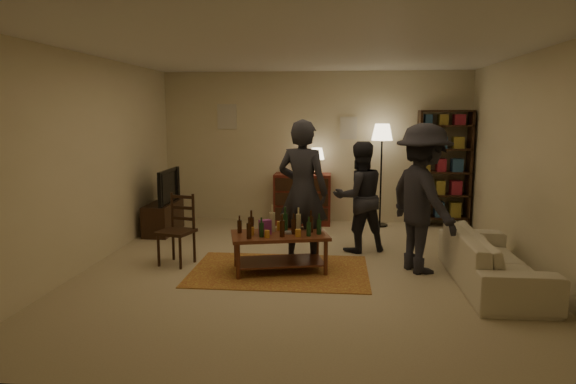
# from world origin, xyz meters

# --- Properties ---
(floor) EXTENTS (6.00, 6.00, 0.00)m
(floor) POSITION_xyz_m (0.00, 0.00, 0.00)
(floor) COLOR #C6B793
(floor) RESTS_ON ground
(room_shell) EXTENTS (6.00, 6.00, 6.00)m
(room_shell) POSITION_xyz_m (-0.65, 2.98, 1.81)
(room_shell) COLOR beige
(room_shell) RESTS_ON ground
(rug) EXTENTS (2.20, 1.50, 0.01)m
(rug) POSITION_xyz_m (-0.29, -0.12, 0.01)
(rug) COLOR maroon
(rug) RESTS_ON ground
(coffee_table) EXTENTS (1.30, 0.91, 0.82)m
(coffee_table) POSITION_xyz_m (-0.30, -0.12, 0.42)
(coffee_table) COLOR brown
(coffee_table) RESTS_ON ground
(dining_chair) EXTENTS (0.51, 0.51, 0.94)m
(dining_chair) POSITION_xyz_m (-1.65, 0.11, 0.49)
(dining_chair) COLOR #311E10
(dining_chair) RESTS_ON ground
(tv_stand) EXTENTS (0.40, 1.00, 1.06)m
(tv_stand) POSITION_xyz_m (-2.44, 1.80, 0.38)
(tv_stand) COLOR #311E10
(tv_stand) RESTS_ON ground
(dresser) EXTENTS (1.00, 0.50, 1.36)m
(dresser) POSITION_xyz_m (-0.19, 2.71, 0.48)
(dresser) COLOR maroon
(dresser) RESTS_ON ground
(bookshelf) EXTENTS (0.90, 0.34, 2.02)m
(bookshelf) POSITION_xyz_m (2.25, 2.78, 1.03)
(bookshelf) COLOR #311E10
(bookshelf) RESTS_ON ground
(floor_lamp) EXTENTS (0.36, 0.36, 1.78)m
(floor_lamp) POSITION_xyz_m (1.17, 2.65, 1.52)
(floor_lamp) COLOR black
(floor_lamp) RESTS_ON ground
(sofa) EXTENTS (0.81, 2.08, 0.61)m
(sofa) POSITION_xyz_m (2.20, -0.40, 0.30)
(sofa) COLOR beige
(sofa) RESTS_ON ground
(person_left) EXTENTS (0.80, 0.65, 1.89)m
(person_left) POSITION_xyz_m (-0.04, 0.35, 0.94)
(person_left) COLOR #26272E
(person_left) RESTS_ON ground
(person_right) EXTENTS (0.93, 0.84, 1.58)m
(person_right) POSITION_xyz_m (0.73, 0.96, 0.79)
(person_right) COLOR #26272E
(person_right) RESTS_ON ground
(person_by_sofa) EXTENTS (1.12, 1.37, 1.85)m
(person_by_sofa) POSITION_xyz_m (1.46, 0.07, 0.92)
(person_by_sofa) COLOR #232229
(person_by_sofa) RESTS_ON ground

